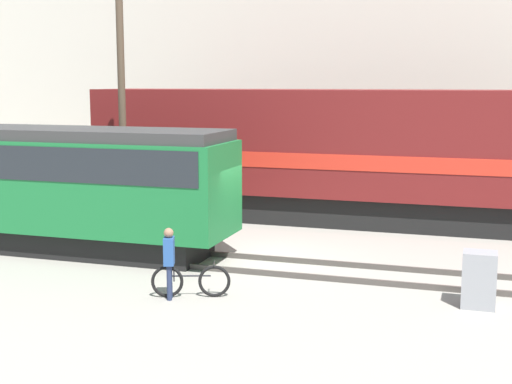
# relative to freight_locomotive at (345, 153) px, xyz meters

# --- Properties ---
(ground_plane) EXTENTS (120.00, 120.00, 0.00)m
(ground_plane) POSITION_rel_freight_locomotive_xyz_m (-1.67, -5.71, -2.36)
(ground_plane) COLOR gray
(track_near) EXTENTS (60.00, 1.50, 0.14)m
(track_near) POSITION_rel_freight_locomotive_xyz_m (-1.67, -6.58, -2.29)
(track_near) COLOR #47423D
(track_near) RESTS_ON ground
(track_far) EXTENTS (60.00, 1.51, 0.14)m
(track_far) POSITION_rel_freight_locomotive_xyz_m (-1.67, -0.00, -2.29)
(track_far) COLOR #47423D
(track_far) RESTS_ON ground
(building_backdrop) EXTENTS (46.47, 6.00, 14.52)m
(building_backdrop) POSITION_rel_freight_locomotive_xyz_m (-1.67, 9.11, 4.89)
(building_backdrop) COLOR beige
(building_backdrop) RESTS_ON ground
(freight_locomotive) EXTENTS (17.28, 3.04, 5.07)m
(freight_locomotive) POSITION_rel_freight_locomotive_xyz_m (0.00, 0.00, 0.00)
(freight_locomotive) COLOR black
(freight_locomotive) RESTS_ON ground
(streetcar) EXTENTS (12.02, 2.54, 3.48)m
(streetcar) POSITION_rel_freight_locomotive_xyz_m (-7.84, -6.58, -0.38)
(streetcar) COLOR black
(streetcar) RESTS_ON ground
(bicycle) EXTENTS (1.68, 0.71, 0.78)m
(bicycle) POSITION_rel_freight_locomotive_xyz_m (-1.60, -9.49, -2.00)
(bicycle) COLOR black
(bicycle) RESTS_ON ground
(person) EXTENTS (0.33, 0.41, 1.60)m
(person) POSITION_rel_freight_locomotive_xyz_m (-1.98, -9.77, -1.40)
(person) COLOR #232D4C
(person) RESTS_ON ground
(utility_pole_left) EXTENTS (0.23, 0.23, 7.24)m
(utility_pole_left) POSITION_rel_freight_locomotive_xyz_m (-6.55, -3.29, 1.26)
(utility_pole_left) COLOR #4C3D2D
(utility_pole_left) RESTS_ON ground
(signal_box) EXTENTS (0.70, 0.60, 1.20)m
(signal_box) POSITION_rel_freight_locomotive_xyz_m (4.48, -8.26, -1.76)
(signal_box) COLOR gray
(signal_box) RESTS_ON ground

